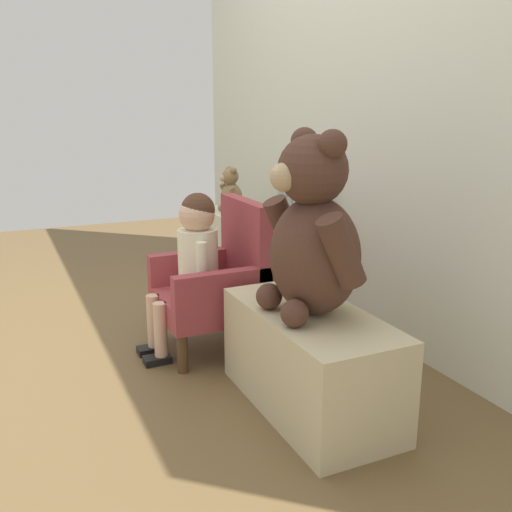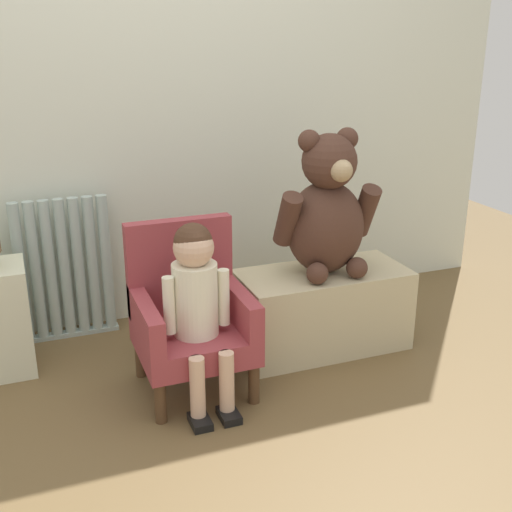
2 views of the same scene
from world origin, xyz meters
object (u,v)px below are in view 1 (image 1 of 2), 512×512
object	(u,v)px
radiator	(297,243)
small_teddy_bear	(231,192)
small_dresser	(232,249)
low_bench	(310,360)
large_teddy_bear	(313,235)
child_armchair	(218,282)
child_figure	(193,252)

from	to	relation	value
radiator	small_teddy_bear	size ratio (longest dim) A/B	2.59
small_dresser	radiator	bearing A→B (deg)	31.65
low_bench	small_teddy_bear	size ratio (longest dim) A/B	2.92
large_teddy_bear	radiator	bearing A→B (deg)	153.61
child_armchair	low_bench	xyz separation A→B (m)	(0.63, 0.10, -0.12)
radiator	child_armchair	size ratio (longest dim) A/B	1.01
large_teddy_bear	small_teddy_bear	bearing A→B (deg)	168.83
child_armchair	low_bench	size ratio (longest dim) A/B	0.88
small_dresser	child_armchair	distance (m)	0.87
child_figure	radiator	bearing A→B (deg)	119.53
low_bench	large_teddy_bear	world-z (taller)	large_teddy_bear
radiator	low_bench	bearing A→B (deg)	-26.38
small_dresser	large_teddy_bear	xyz separation A→B (m)	(1.41, -0.29, 0.40)
child_armchair	large_teddy_bear	xyz separation A→B (m)	(0.63, 0.10, 0.33)
small_dresser	child_figure	world-z (taller)	child_figure
low_bench	large_teddy_bear	bearing A→B (deg)	-30.51
small_teddy_bear	low_bench	bearing A→B (deg)	-11.13
low_bench	large_teddy_bear	size ratio (longest dim) A/B	1.20
radiator	child_armchair	bearing A→B (deg)	-56.20
child_figure	low_bench	xyz separation A→B (m)	(0.63, 0.21, -0.27)
small_dresser	small_teddy_bear	xyz separation A→B (m)	(0.03, -0.02, 0.34)
large_teddy_bear	small_dresser	bearing A→B (deg)	168.32
small_dresser	small_teddy_bear	distance (m)	0.34
small_dresser	low_bench	bearing A→B (deg)	-11.64
child_armchair	low_bench	distance (m)	0.65
child_figure	large_teddy_bear	world-z (taller)	large_teddy_bear
small_dresser	child_figure	size ratio (longest dim) A/B	0.66
child_armchair	small_teddy_bear	world-z (taller)	small_teddy_bear
small_dresser	large_teddy_bear	distance (m)	1.50
radiator	large_teddy_bear	xyz separation A→B (m)	(1.04, -0.52, 0.30)
small_dresser	low_bench	distance (m)	1.44
child_figure	small_teddy_bear	bearing A→B (deg)	147.31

